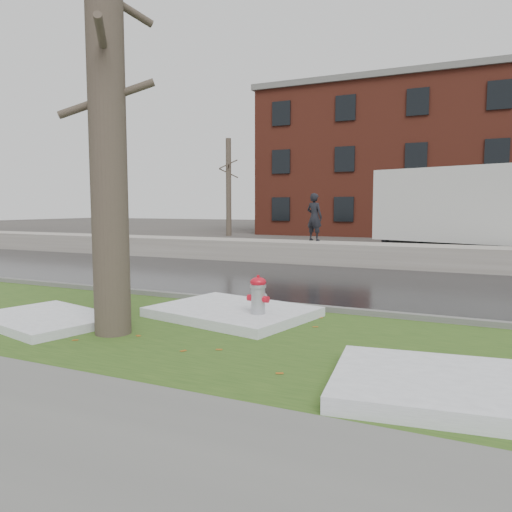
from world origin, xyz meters
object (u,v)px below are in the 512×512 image
at_px(worker, 314,217).
at_px(box_truck, 484,212).
at_px(tree, 107,104).
at_px(fire_hydrant, 258,298).

bearing_deg(worker, box_truck, -141.66).
distance_m(tree, box_truck, 14.36).
relative_size(box_truck, worker, 5.91).
distance_m(box_truck, worker, 5.90).
height_order(tree, worker, tree).
height_order(fire_hydrant, tree, tree).
bearing_deg(worker, fire_hydrant, 120.34).
bearing_deg(fire_hydrant, tree, -132.61).
distance_m(fire_hydrant, tree, 3.80).
xyz_separation_m(fire_hydrant, tree, (-1.73, -1.55, 3.01)).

